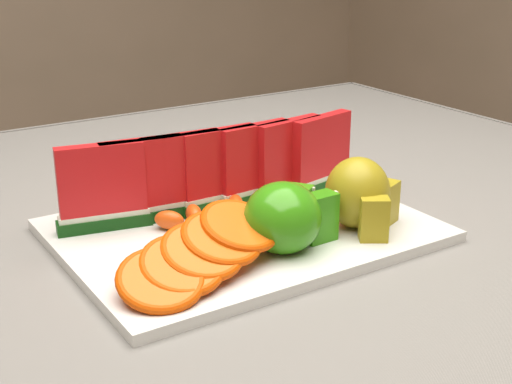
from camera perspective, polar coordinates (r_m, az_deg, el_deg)
name	(u,v)px	position (r m, az deg, el deg)	size (l,w,h in m)	color
table	(137,306)	(0.89, -9.51, -9.02)	(1.40, 0.90, 0.75)	#45281C
tablecloth	(134,260)	(0.86, -9.75, -5.38)	(1.53, 1.03, 0.20)	gray
platter	(243,230)	(0.81, -1.07, -3.08)	(0.40, 0.30, 0.01)	silver
apple_cluster	(287,217)	(0.75, 2.50, -2.02)	(0.12, 0.11, 0.08)	#137908
pear_cluster	(360,195)	(0.80, 8.33, -0.22)	(0.10, 0.10, 0.08)	#B78D08
side_plate	(160,162)	(1.06, -7.72, 2.40)	(0.24, 0.24, 0.01)	silver
watermelon_row	(219,171)	(0.84, -2.94, 1.66)	(0.39, 0.07, 0.10)	#093D0A
orange_fan_front	(202,251)	(0.69, -4.32, -4.73)	(0.20, 0.13, 0.05)	red
orange_fan_back	(196,178)	(0.90, -4.85, 1.12)	(0.33, 0.11, 0.05)	red
tangerine_segments	(240,209)	(0.82, -1.32, -1.39)	(0.19, 0.07, 0.02)	orange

